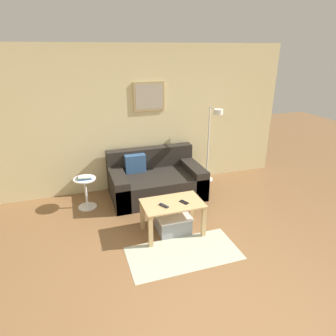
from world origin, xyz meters
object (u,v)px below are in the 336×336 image
(couch, at_px, (155,181))
(coffee_table, at_px, (172,209))
(side_table, at_px, (86,190))
(storage_bin, at_px, (173,223))
(floor_lamp, at_px, (212,138))
(book_stack, at_px, (84,177))
(remote_control, at_px, (164,206))
(cell_phone, at_px, (184,202))

(couch, distance_m, coffee_table, 1.23)
(couch, xyz_separation_m, side_table, (-1.21, -0.09, 0.04))
(couch, distance_m, storage_bin, 1.20)
(floor_lamp, relative_size, book_stack, 6.82)
(floor_lamp, relative_size, remote_control, 9.83)
(floor_lamp, height_order, side_table, floor_lamp)
(coffee_table, height_order, side_table, side_table)
(storage_bin, xyz_separation_m, remote_control, (-0.16, -0.10, 0.36))
(storage_bin, height_order, floor_lamp, floor_lamp)
(book_stack, bearing_deg, couch, 4.56)
(storage_bin, distance_m, side_table, 1.58)
(floor_lamp, bearing_deg, coffee_table, -132.72)
(side_table, bearing_deg, storage_bin, -44.43)
(couch, distance_m, side_table, 1.21)
(coffee_table, bearing_deg, side_table, 134.16)
(side_table, height_order, remote_control, side_table)
(coffee_table, relative_size, storage_bin, 1.77)
(side_table, bearing_deg, book_stack, -77.83)
(side_table, distance_m, cell_phone, 1.73)
(couch, xyz_separation_m, remote_control, (-0.25, -1.28, 0.22))
(cell_phone, bearing_deg, book_stack, 112.08)
(couch, height_order, book_stack, couch)
(cell_phone, bearing_deg, storage_bin, 123.13)
(storage_bin, height_order, remote_control, remote_control)
(storage_bin, distance_m, remote_control, 0.41)
(coffee_table, xyz_separation_m, cell_phone, (0.15, -0.05, 0.11))
(floor_lamp, bearing_deg, remote_control, -134.56)
(book_stack, bearing_deg, floor_lamp, 5.90)
(book_stack, bearing_deg, remote_control, -51.18)
(floor_lamp, bearing_deg, book_stack, -174.10)
(storage_bin, relative_size, floor_lamp, 0.32)
(storage_bin, bearing_deg, remote_control, -149.56)
(book_stack, distance_m, cell_phone, 1.72)
(couch, xyz_separation_m, book_stack, (-1.20, -0.10, 0.27))
(book_stack, bearing_deg, cell_phone, -43.13)
(couch, distance_m, book_stack, 1.24)
(couch, relative_size, book_stack, 7.37)
(coffee_table, bearing_deg, floor_lamp, 47.28)
(couch, height_order, remote_control, couch)
(cell_phone, bearing_deg, floor_lamp, 27.13)
(couch, bearing_deg, book_stack, -175.44)
(cell_phone, bearing_deg, coffee_table, 137.61)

